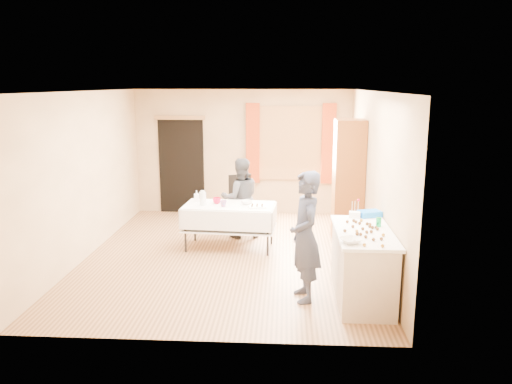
# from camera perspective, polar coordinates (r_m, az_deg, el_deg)

# --- Properties ---
(floor) EXTENTS (4.50, 5.50, 0.02)m
(floor) POSITION_cam_1_polar(r_m,az_deg,el_deg) (8.13, -3.15, -7.30)
(floor) COLOR #9E7047
(floor) RESTS_ON ground
(ceiling) EXTENTS (4.50, 5.50, 0.02)m
(ceiling) POSITION_cam_1_polar(r_m,az_deg,el_deg) (7.66, -3.39, 11.51)
(ceiling) COLOR white
(ceiling) RESTS_ON floor
(wall_back) EXTENTS (4.50, 0.02, 2.60)m
(wall_back) POSITION_cam_1_polar(r_m,az_deg,el_deg) (10.50, -1.54, 4.56)
(wall_back) COLOR tan
(wall_back) RESTS_ON floor
(wall_front) EXTENTS (4.50, 0.02, 2.60)m
(wall_front) POSITION_cam_1_polar(r_m,az_deg,el_deg) (5.12, -6.80, -3.80)
(wall_front) COLOR tan
(wall_front) RESTS_ON floor
(wall_left) EXTENTS (0.02, 5.50, 2.60)m
(wall_left) POSITION_cam_1_polar(r_m,az_deg,el_deg) (8.35, -18.87, 1.89)
(wall_left) COLOR tan
(wall_left) RESTS_ON floor
(wall_right) EXTENTS (0.02, 5.50, 2.60)m
(wall_right) POSITION_cam_1_polar(r_m,az_deg,el_deg) (7.85, 13.35, 1.60)
(wall_right) COLOR tan
(wall_right) RESTS_ON floor
(window_frame) EXTENTS (1.32, 0.06, 1.52)m
(window_frame) POSITION_cam_1_polar(r_m,az_deg,el_deg) (10.40, 3.96, 5.57)
(window_frame) COLOR olive
(window_frame) RESTS_ON wall_back
(window_pane) EXTENTS (1.20, 0.02, 1.40)m
(window_pane) POSITION_cam_1_polar(r_m,az_deg,el_deg) (10.38, 3.96, 5.56)
(window_pane) COLOR white
(window_pane) RESTS_ON wall_back
(curtain_left) EXTENTS (0.28, 0.06, 1.65)m
(curtain_left) POSITION_cam_1_polar(r_m,az_deg,el_deg) (10.37, -0.37, 5.58)
(curtain_left) COLOR #A93914
(curtain_left) RESTS_ON wall_back
(curtain_right) EXTENTS (0.28, 0.06, 1.65)m
(curtain_right) POSITION_cam_1_polar(r_m,az_deg,el_deg) (10.38, 8.29, 5.46)
(curtain_right) COLOR #A93914
(curtain_right) RESTS_ON wall_back
(doorway) EXTENTS (0.95, 0.04, 2.00)m
(doorway) POSITION_cam_1_polar(r_m,az_deg,el_deg) (10.70, -8.51, 2.95)
(doorway) COLOR black
(doorway) RESTS_ON floor
(door_lintel) EXTENTS (1.05, 0.06, 0.08)m
(door_lintel) POSITION_cam_1_polar(r_m,az_deg,el_deg) (10.56, -8.72, 8.40)
(door_lintel) COLOR olive
(door_lintel) RESTS_ON wall_back
(cabinet) EXTENTS (0.50, 0.60, 2.12)m
(cabinet) POSITION_cam_1_polar(r_m,az_deg,el_deg) (8.78, 10.49, 1.24)
(cabinet) COLOR brown
(cabinet) RESTS_ON floor
(counter) EXTENTS (0.70, 1.47, 0.91)m
(counter) POSITION_cam_1_polar(r_m,az_deg,el_deg) (6.55, 12.04, -8.17)
(counter) COLOR beige
(counter) RESTS_ON floor
(party_table) EXTENTS (1.57, 0.88, 0.75)m
(party_table) POSITION_cam_1_polar(r_m,az_deg,el_deg) (8.35, -3.05, -3.48)
(party_table) COLOR black
(party_table) RESTS_ON floor
(chair) EXTENTS (0.56, 0.56, 1.05)m
(chair) POSITION_cam_1_polar(r_m,az_deg,el_deg) (9.32, -1.53, -2.63)
(chair) COLOR black
(chair) RESTS_ON floor
(girl) EXTENTS (0.77, 0.64, 1.67)m
(girl) POSITION_cam_1_polar(r_m,az_deg,el_deg) (6.30, 5.64, -5.10)
(girl) COLOR #252A40
(girl) RESTS_ON floor
(woman) EXTENTS (0.97, 0.89, 1.43)m
(woman) POSITION_cam_1_polar(r_m,az_deg,el_deg) (8.88, -1.79, -0.70)
(woman) COLOR black
(woman) RESTS_ON floor
(soda_can) EXTENTS (0.08, 0.08, 0.12)m
(soda_can) POSITION_cam_1_polar(r_m,az_deg,el_deg) (6.61, 13.84, -3.35)
(soda_can) COLOR #0A9244
(soda_can) RESTS_ON counter
(mixing_bowl) EXTENTS (0.40, 0.40, 0.06)m
(mixing_bowl) POSITION_cam_1_polar(r_m,az_deg,el_deg) (5.88, 10.78, -5.47)
(mixing_bowl) COLOR white
(mixing_bowl) RESTS_ON counter
(foam_block) EXTENTS (0.16, 0.12, 0.08)m
(foam_block) POSITION_cam_1_polar(r_m,az_deg,el_deg) (6.99, 11.22, -2.55)
(foam_block) COLOR white
(foam_block) RESTS_ON counter
(blue_basket) EXTENTS (0.35, 0.29, 0.08)m
(blue_basket) POSITION_cam_1_polar(r_m,az_deg,el_deg) (7.08, 12.85, -2.43)
(blue_basket) COLOR blue
(blue_basket) RESTS_ON counter
(pitcher) EXTENTS (0.14, 0.14, 0.22)m
(pitcher) POSITION_cam_1_polar(r_m,az_deg,el_deg) (8.24, -6.10, -0.77)
(pitcher) COLOR silver
(pitcher) RESTS_ON party_table
(cup_red) EXTENTS (0.20, 0.20, 0.10)m
(cup_red) POSITION_cam_1_polar(r_m,az_deg,el_deg) (8.34, -4.50, -0.98)
(cup_red) COLOR red
(cup_red) RESTS_ON party_table
(cup_rainbow) EXTENTS (0.18, 0.18, 0.10)m
(cup_rainbow) POSITION_cam_1_polar(r_m,az_deg,el_deg) (8.12, -3.75, -1.34)
(cup_rainbow) COLOR red
(cup_rainbow) RESTS_ON party_table
(small_bowl) EXTENTS (0.24, 0.24, 0.06)m
(small_bowl) POSITION_cam_1_polar(r_m,az_deg,el_deg) (8.28, -1.07, -1.20)
(small_bowl) COLOR white
(small_bowl) RESTS_ON party_table
(pastry_tray) EXTENTS (0.31, 0.25, 0.02)m
(pastry_tray) POSITION_cam_1_polar(r_m,az_deg,el_deg) (8.08, 0.14, -1.68)
(pastry_tray) COLOR white
(pastry_tray) RESTS_ON party_table
(bottle) EXTENTS (0.11, 0.12, 0.18)m
(bottle) POSITION_cam_1_polar(r_m,az_deg,el_deg) (8.53, -6.80, -0.46)
(bottle) COLOR white
(bottle) RESTS_ON party_table
(cake_balls) EXTENTS (0.48, 1.11, 0.04)m
(cake_balls) POSITION_cam_1_polar(r_m,az_deg,el_deg) (6.34, 12.29, -4.31)
(cake_balls) COLOR #3F2314
(cake_balls) RESTS_ON counter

